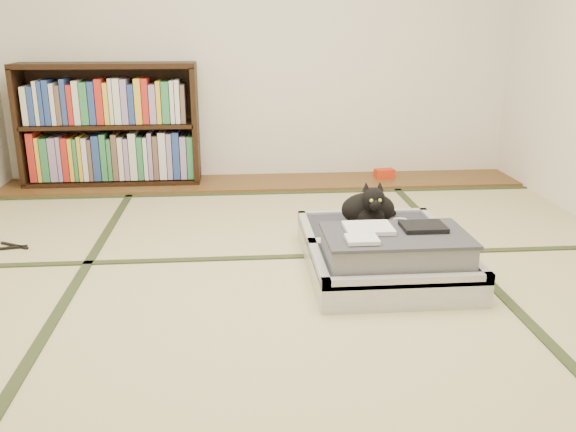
{
  "coord_description": "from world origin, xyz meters",
  "views": [
    {
      "loc": [
        -0.21,
        -2.65,
        1.2
      ],
      "look_at": [
        0.05,
        0.35,
        0.25
      ],
      "focal_mm": 38.0,
      "sensor_mm": 36.0,
      "label": 1
    }
  ],
  "objects": [
    {
      "name": "wood_strip",
      "position": [
        0.0,
        2.0,
        0.01
      ],
      "size": [
        4.0,
        0.5,
        0.02
      ],
      "primitive_type": "cube",
      "color": "brown",
      "rests_on": "ground"
    },
    {
      "name": "floor",
      "position": [
        0.0,
        0.0,
        0.0
      ],
      "size": [
        4.5,
        4.5,
        0.0
      ],
      "primitive_type": "plane",
      "color": "#CCBF88",
      "rests_on": "ground"
    },
    {
      "name": "red_item",
      "position": [
        0.97,
        2.03,
        0.06
      ],
      "size": [
        0.16,
        0.11,
        0.07
      ],
      "primitive_type": "cube",
      "rotation": [
        0.0,
        0.0,
        0.17
      ],
      "color": "red",
      "rests_on": "wood_strip"
    },
    {
      "name": "suitcase",
      "position": [
        0.52,
        0.16,
        0.11
      ],
      "size": [
        0.76,
        1.01,
        0.3
      ],
      "color": "silver",
      "rests_on": "floor"
    },
    {
      "name": "tatami_borders",
      "position": [
        0.0,
        0.49,
        0.0
      ],
      "size": [
        4.0,
        4.5,
        0.01
      ],
      "color": "#2D381E",
      "rests_on": "ground"
    },
    {
      "name": "cable_coil",
      "position": [
        0.68,
        0.49,
        0.16
      ],
      "size": [
        0.11,
        0.11,
        0.03
      ],
      "color": "white",
      "rests_on": "suitcase"
    },
    {
      "name": "cat",
      "position": [
        0.5,
        0.45,
        0.25
      ],
      "size": [
        0.34,
        0.34,
        0.27
      ],
      "color": "black",
      "rests_on": "suitcase"
    },
    {
      "name": "bookcase",
      "position": [
        -1.16,
        2.07,
        0.45
      ],
      "size": [
        1.33,
        0.3,
        0.92
      ],
      "color": "black",
      "rests_on": "wood_strip"
    }
  ]
}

